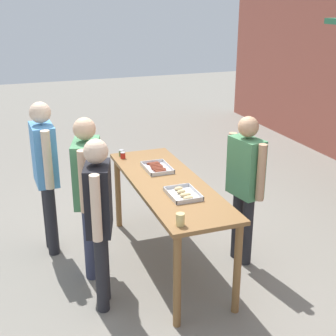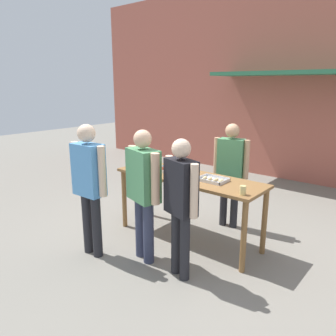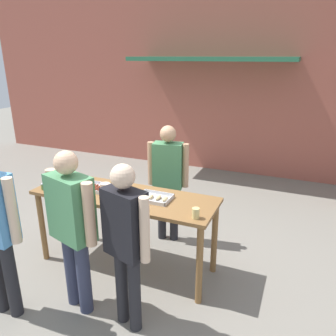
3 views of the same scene
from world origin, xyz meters
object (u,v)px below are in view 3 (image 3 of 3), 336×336
food_tray_buns (155,198)px  condiment_jar_mustard (44,186)px  beer_cup (196,213)px  person_customer_waiting_in_line (72,220)px  condiment_jar_ketchup (49,188)px  food_tray_sausages (97,188)px  person_server_behind_table (168,174)px  person_customer_with_cup (125,235)px

food_tray_buns → condiment_jar_mustard: size_ratio=4.81×
beer_cup → person_customer_waiting_in_line: 1.18m
food_tray_buns → condiment_jar_ketchup: bearing=-168.3°
food_tray_sausages → condiment_jar_mustard: 0.63m
food_tray_sausages → person_customer_waiting_in_line: 0.87m
person_server_behind_table → person_customer_with_cup: bearing=-91.2°
beer_cup → person_customer_with_cup: person_customer_with_cup is taller
food_tray_buns → person_customer_with_cup: size_ratio=0.23×
food_tray_sausages → person_customer_with_cup: 1.21m
beer_cup → person_customer_with_cup: 0.74m
beer_cup → person_customer_with_cup: bearing=-127.5°
condiment_jar_mustard → person_server_behind_table: size_ratio=0.05×
condiment_jar_mustard → beer_cup: beer_cup is taller
food_tray_buns → person_customer_waiting_in_line: bearing=-120.5°
condiment_jar_ketchup → person_customer_with_cup: bearing=-22.9°
food_tray_sausages → condiment_jar_ketchup: 0.55m
food_tray_sausages → beer_cup: (1.33, -0.25, 0.04)m
food_tray_sausages → beer_cup: 1.35m
person_customer_with_cup → person_customer_waiting_in_line: bearing=15.2°
food_tray_sausages → person_server_behind_table: size_ratio=0.24×
condiment_jar_ketchup → person_server_behind_table: person_server_behind_table is taller
condiment_jar_ketchup → beer_cup: size_ratio=0.72×
condiment_jar_mustard → beer_cup: size_ratio=0.72×
food_tray_sausages → condiment_jar_ketchup: size_ratio=5.16×
condiment_jar_mustard → person_server_behind_table: bearing=40.5°
food_tray_buns → beer_cup: size_ratio=3.44×
condiment_jar_ketchup → person_customer_with_cup: 1.48m
person_customer_waiting_in_line → person_server_behind_table: bearing=-85.2°
condiment_jar_ketchup → food_tray_buns: bearing=11.7°
food_tray_sausages → person_server_behind_table: 0.97m
beer_cup → person_server_behind_table: (-0.72, 1.00, -0.03)m
condiment_jar_ketchup → person_server_behind_table: 1.49m
food_tray_sausages → person_customer_waiting_in_line: (0.29, -0.82, 0.03)m
condiment_jar_ketchup → person_customer_waiting_in_line: (0.78, -0.56, 0.00)m
food_tray_sausages → person_customer_waiting_in_line: size_ratio=0.24×
condiment_jar_ketchup → beer_cup: bearing=0.4°
food_tray_buns → condiment_jar_ketchup: 1.29m
food_tray_buns → condiment_jar_ketchup: condiment_jar_ketchup is taller
condiment_jar_mustard → condiment_jar_ketchup: bearing=-2.8°
condiment_jar_mustard → person_customer_waiting_in_line: 1.03m
condiment_jar_mustard → person_customer_waiting_in_line: bearing=-33.2°
food_tray_buns → condiment_jar_mustard: condiment_jar_mustard is taller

